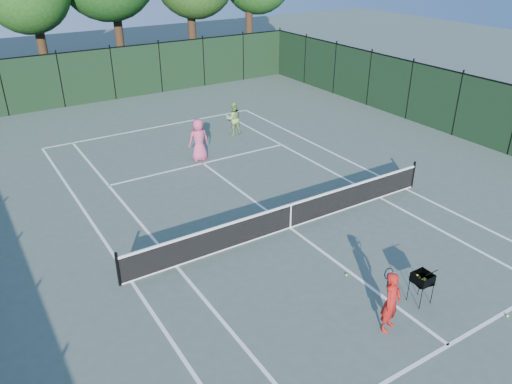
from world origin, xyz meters
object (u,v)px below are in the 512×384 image
loose_ball_near_cart (508,316)px  player_pink (199,140)px  player_green (233,118)px  ball_hopper (423,279)px  coach (391,302)px  loose_ball_midcourt (346,275)px

loose_ball_near_cart → player_pink: bearing=98.5°
player_green → ball_hopper: 13.93m
player_pink → loose_ball_near_cart: bearing=102.5°
ball_hopper → loose_ball_near_cart: (1.44, -1.62, -0.72)m
player_green → coach: bearing=85.0°
ball_hopper → player_green: bearing=92.1°
coach → ball_hopper: bearing=-5.8°
player_green → loose_ball_near_cart: 15.41m
player_pink → player_green: (2.86, 1.98, -0.10)m
coach → loose_ball_near_cart: bearing=-41.9°
player_green → loose_ball_near_cart: player_green is taller
ball_hopper → coach: bearing=-157.3°
ball_hopper → loose_ball_near_cart: 2.29m
coach → loose_ball_near_cart: size_ratio=23.79×
coach → ball_hopper: 1.46m
ball_hopper → loose_ball_near_cart: ball_hopper is taller
coach → ball_hopper: size_ratio=1.81×
ball_hopper → player_pink: bearing=104.3°
player_pink → player_green: player_pink is taller
player_pink → player_green: 3.48m
loose_ball_midcourt → coach: bearing=-105.1°
ball_hopper → loose_ball_midcourt: size_ratio=13.16×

